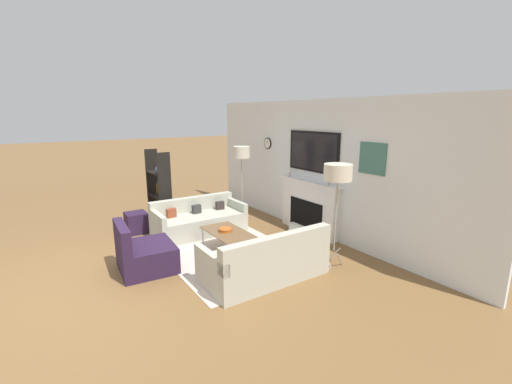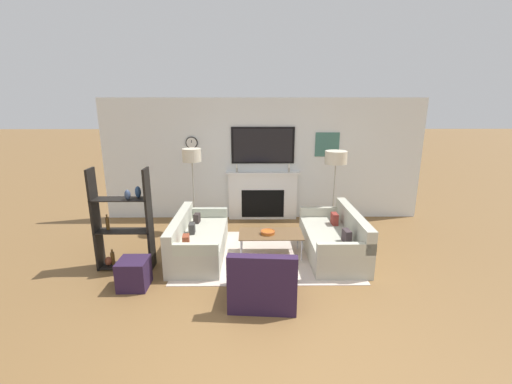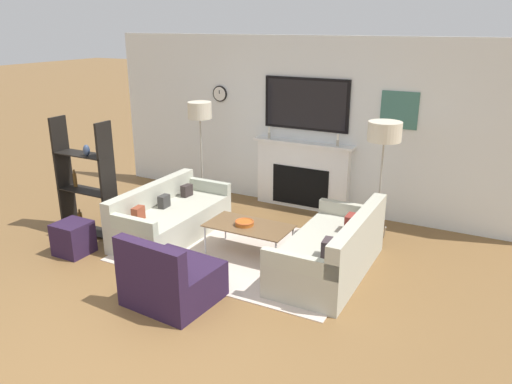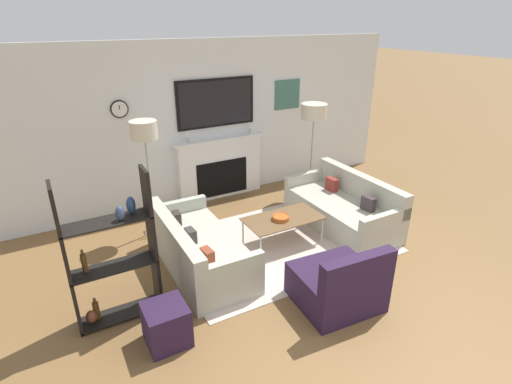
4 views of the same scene
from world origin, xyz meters
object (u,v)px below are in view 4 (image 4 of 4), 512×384
Objects in this scene: coffee_table at (283,220)px; ottoman at (166,324)px; floor_lamp_left at (144,132)px; floor_lamp_right at (314,112)px; couch_right at (343,209)px; armchair at (338,285)px; decorative_bowl at (281,217)px; couch_left at (198,250)px; shelf_unit at (111,257)px.

ottoman is at bearing -152.80° from coffee_table.
floor_lamp_left is 1.03× the size of floor_lamp_right.
couch_right is 1.94m from armchair.
coffee_table is at bearing -38.44° from floor_lamp_left.
floor_lamp_right is (1.53, 2.63, 1.26)m from armchair.
ottoman is (-1.98, -1.03, -0.22)m from decorative_bowl.
couch_left is 7.38× the size of decorative_bowl.
shelf_unit is (-3.49, -0.45, 0.49)m from couch_right.
armchair is 3.29m from floor_lamp_right.
coffee_table is at bearing 21.04° from decorative_bowl.
armchair is 1.90m from ottoman.
couch_right is 3.56m from shelf_unit.
couch_right is 1.13m from coffee_table.
ottoman is at bearing 168.56° from armchair.
decorative_bowl is at bearing -39.89° from floor_lamp_left.
couch_left is 2.40m from couch_right.
couch_left is 3.15m from floor_lamp_right.
shelf_unit is 0.89m from ottoman.
ottoman is (-3.39, -2.25, -1.30)m from floor_lamp_right.
floor_lamp_left is 4.01× the size of ottoman.
floor_lamp_right is 1.02× the size of shelf_unit.
floor_lamp_right reaches higher than armchair.
floor_lamp_right reaches higher than shelf_unit.
couch_right is 1.11× the size of floor_lamp_right.
floor_lamp_left reaches higher than shelf_unit.
decorative_bowl is (-1.18, -0.04, 0.17)m from couch_right.
armchair is 0.56× the size of floor_lamp_right.
couch_left is 1.09× the size of floor_lamp_right.
couch_left is 1.66× the size of coffee_table.
couch_right is 7.52× the size of decorative_bowl.
decorative_bowl is (0.12, 1.40, 0.18)m from armchair.
coffee_table is 2.56× the size of ottoman.
couch_left is at bearing -155.69° from floor_lamp_right.
floor_lamp_right is 3.90× the size of ottoman.
couch_left is at bearing 54.51° from ottoman.
coffee_table is at bearing -138.33° from floor_lamp_right.
floor_lamp_left is at bearing 180.00° from floor_lamp_right.
armchair reaches higher than couch_right.
couch_left is 4.26× the size of ottoman.
ottoman is (-3.16, -1.06, -0.06)m from couch_right.
armchair is at bearing -120.21° from floor_lamp_right.
couch_right is 1.19m from decorative_bowl.
couch_right is 2.00× the size of armchair.
armchair is (-1.30, -1.44, -0.01)m from couch_right.
coffee_table is 2.30m from ottoman.
coffee_table is 0.08m from decorative_bowl.
decorative_bowl is at bearing 10.01° from shelf_unit.
couch_right reaches higher than coffee_table.
couch_right is 1.08× the size of floor_lamp_left.
floor_lamp_right reaches higher than couch_left.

